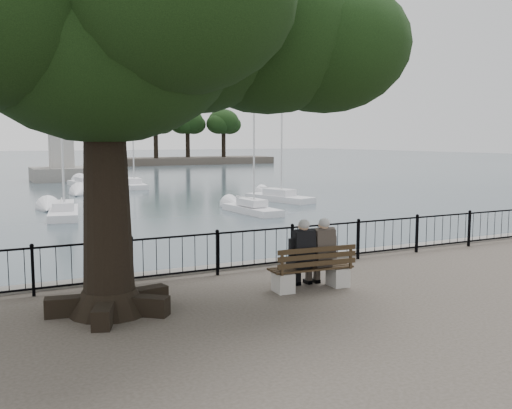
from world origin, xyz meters
TOP-DOWN VIEW (x-y plane):
  - harbor at (0.00, 3.00)m, footprint 260.00×260.00m
  - railing at (0.00, 2.50)m, footprint 22.06×0.06m
  - bench at (0.29, 0.45)m, footprint 1.83×0.66m
  - person_left at (0.08, 0.56)m, footprint 0.45×0.76m
  - person_right at (0.55, 0.53)m, footprint 0.45×0.76m
  - tree at (-3.09, 0.85)m, footprint 10.03×7.00m
  - lion_monument at (2.00, 49.94)m, footprint 5.78×5.78m
  - sailboat_b at (-1.72, 22.13)m, footprint 2.29×5.42m
  - sailboat_c at (7.97, 19.01)m, footprint 1.68×4.81m
  - sailboat_d at (12.30, 23.71)m, footprint 2.89×5.49m
  - sailboat_f at (1.95, 30.20)m, footprint 3.44×6.16m
  - sailboat_g at (6.24, 38.55)m, footprint 1.78×5.41m
  - sailboat_i at (2.72, 41.08)m, footprint 2.25×6.22m
  - far_shore at (25.54, 79.46)m, footprint 30.00×8.60m

SIDE VIEW (x-z plane):
  - sailboat_d at x=12.30m, z-range -5.53..4.12m
  - sailboat_g at x=6.24m, z-range -5.65..4.25m
  - sailboat_c at x=7.97m, z-range -5.52..4.14m
  - sailboat_i at x=2.72m, z-range -6.33..4.96m
  - sailboat_b at x=-1.72m, z-range -6.38..5.06m
  - sailboat_f at x=1.95m, z-range -7.10..5.82m
  - harbor at x=0.00m, z-range -1.10..0.10m
  - bench at x=0.29m, z-range -0.14..0.81m
  - railing at x=0.00m, z-range 0.06..1.06m
  - person_left at x=0.08m, z-range -0.06..1.45m
  - person_right at x=0.55m, z-range -0.06..1.45m
  - lion_monument at x=2.00m, z-range -3.15..5.43m
  - far_shore at x=25.54m, z-range -1.59..7.59m
  - tree at x=-3.09m, z-range 1.29..9.48m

